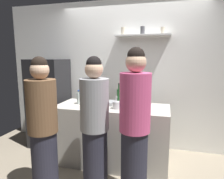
{
  "coord_description": "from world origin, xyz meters",
  "views": [
    {
      "loc": [
        0.59,
        -2.31,
        1.62
      ],
      "look_at": [
        -0.16,
        0.5,
        1.15
      ],
      "focal_mm": 32.1,
      "sensor_mm": 36.0,
      "label": 1
    }
  ],
  "objects_px": {
    "person_grey_hoodie": "(95,127)",
    "wine_bottle_green_glass": "(119,96)",
    "refrigerator": "(49,103)",
    "water_bottle_plastic": "(79,98)",
    "baking_pan": "(103,103)",
    "person_brown_jacket": "(43,129)",
    "wine_bottle_amber_glass": "(146,99)",
    "utensil_holder": "(117,105)",
    "wine_bottle_pale_glass": "(131,100)",
    "person_pink_top": "(135,127)"
  },
  "relations": [
    {
      "from": "person_grey_hoodie",
      "to": "wine_bottle_green_glass",
      "type": "bearing_deg",
      "value": -160.31
    },
    {
      "from": "refrigerator",
      "to": "wine_bottle_green_glass",
      "type": "bearing_deg",
      "value": -5.55
    },
    {
      "from": "water_bottle_plastic",
      "to": "baking_pan",
      "type": "bearing_deg",
      "value": 12.29
    },
    {
      "from": "wine_bottle_green_glass",
      "to": "person_brown_jacket",
      "type": "relative_size",
      "value": 0.2
    },
    {
      "from": "baking_pan",
      "to": "water_bottle_plastic",
      "type": "xyz_separation_m",
      "value": [
        -0.37,
        -0.08,
        0.07
      ]
    },
    {
      "from": "baking_pan",
      "to": "wine_bottle_green_glass",
      "type": "height_order",
      "value": "wine_bottle_green_glass"
    },
    {
      "from": "wine_bottle_amber_glass",
      "to": "person_grey_hoodie",
      "type": "relative_size",
      "value": 0.2
    },
    {
      "from": "refrigerator",
      "to": "wine_bottle_amber_glass",
      "type": "height_order",
      "value": "refrigerator"
    },
    {
      "from": "utensil_holder",
      "to": "wine_bottle_pale_glass",
      "type": "bearing_deg",
      "value": 19.04
    },
    {
      "from": "person_pink_top",
      "to": "person_brown_jacket",
      "type": "distance_m",
      "value": 1.05
    },
    {
      "from": "wine_bottle_amber_glass",
      "to": "person_pink_top",
      "type": "distance_m",
      "value": 0.82
    },
    {
      "from": "water_bottle_plastic",
      "to": "person_brown_jacket",
      "type": "height_order",
      "value": "person_brown_jacket"
    },
    {
      "from": "utensil_holder",
      "to": "water_bottle_plastic",
      "type": "xyz_separation_m",
      "value": [
        -0.63,
        0.14,
        0.04
      ]
    },
    {
      "from": "wine_bottle_pale_glass",
      "to": "person_pink_top",
      "type": "xyz_separation_m",
      "value": [
        0.16,
        -0.63,
        -0.16
      ]
    },
    {
      "from": "water_bottle_plastic",
      "to": "utensil_holder",
      "type": "bearing_deg",
      "value": -12.31
    },
    {
      "from": "refrigerator",
      "to": "person_grey_hoodie",
      "type": "xyz_separation_m",
      "value": [
        1.26,
        -1.02,
        0.02
      ]
    },
    {
      "from": "wine_bottle_green_glass",
      "to": "person_grey_hoodie",
      "type": "distance_m",
      "value": 0.92
    },
    {
      "from": "utensil_holder",
      "to": "person_brown_jacket",
      "type": "height_order",
      "value": "person_brown_jacket"
    },
    {
      "from": "water_bottle_plastic",
      "to": "wine_bottle_green_glass",
      "type": "bearing_deg",
      "value": 20.47
    },
    {
      "from": "utensil_holder",
      "to": "person_pink_top",
      "type": "height_order",
      "value": "person_pink_top"
    },
    {
      "from": "wine_bottle_pale_glass",
      "to": "person_grey_hoodie",
      "type": "xyz_separation_m",
      "value": [
        -0.32,
        -0.6,
        -0.22
      ]
    },
    {
      "from": "utensil_holder",
      "to": "wine_bottle_amber_glass",
      "type": "relative_size",
      "value": 0.61
    },
    {
      "from": "wine_bottle_amber_glass",
      "to": "wine_bottle_green_glass",
      "type": "distance_m",
      "value": 0.45
    },
    {
      "from": "baking_pan",
      "to": "person_grey_hoodie",
      "type": "distance_m",
      "value": 0.78
    },
    {
      "from": "refrigerator",
      "to": "person_pink_top",
      "type": "bearing_deg",
      "value": -31.22
    },
    {
      "from": "wine_bottle_pale_glass",
      "to": "person_grey_hoodie",
      "type": "bearing_deg",
      "value": -118.15
    },
    {
      "from": "water_bottle_plastic",
      "to": "person_brown_jacket",
      "type": "relative_size",
      "value": 0.13
    },
    {
      "from": "wine_bottle_green_glass",
      "to": "person_brown_jacket",
      "type": "distance_m",
      "value": 1.3
    },
    {
      "from": "utensil_holder",
      "to": "wine_bottle_pale_glass",
      "type": "height_order",
      "value": "wine_bottle_pale_glass"
    },
    {
      "from": "wine_bottle_green_glass",
      "to": "person_pink_top",
      "type": "bearing_deg",
      "value": -66.87
    },
    {
      "from": "wine_bottle_pale_glass",
      "to": "water_bottle_plastic",
      "type": "distance_m",
      "value": 0.82
    },
    {
      "from": "wine_bottle_amber_glass",
      "to": "refrigerator",
      "type": "bearing_deg",
      "value": 171.92
    },
    {
      "from": "refrigerator",
      "to": "person_grey_hoodie",
      "type": "distance_m",
      "value": 1.62
    },
    {
      "from": "wine_bottle_amber_glass",
      "to": "wine_bottle_pale_glass",
      "type": "bearing_deg",
      "value": -139.33
    },
    {
      "from": "wine_bottle_pale_glass",
      "to": "person_pink_top",
      "type": "distance_m",
      "value": 0.67
    },
    {
      "from": "person_brown_jacket",
      "to": "person_pink_top",
      "type": "bearing_deg",
      "value": -25.91
    },
    {
      "from": "wine_bottle_pale_glass",
      "to": "person_grey_hoodie",
      "type": "relative_size",
      "value": 0.2
    },
    {
      "from": "wine_bottle_pale_glass",
      "to": "person_grey_hoodie",
      "type": "distance_m",
      "value": 0.72
    },
    {
      "from": "refrigerator",
      "to": "wine_bottle_amber_glass",
      "type": "xyz_separation_m",
      "value": [
        1.78,
        -0.25,
        0.23
      ]
    },
    {
      "from": "baking_pan",
      "to": "wine_bottle_pale_glass",
      "type": "distance_m",
      "value": 0.49
    },
    {
      "from": "wine_bottle_green_glass",
      "to": "water_bottle_plastic",
      "type": "bearing_deg",
      "value": -159.53
    },
    {
      "from": "water_bottle_plastic",
      "to": "person_pink_top",
      "type": "distance_m",
      "value": 1.21
    },
    {
      "from": "utensil_holder",
      "to": "refrigerator",
      "type": "bearing_deg",
      "value": 160.77
    },
    {
      "from": "baking_pan",
      "to": "wine_bottle_green_glass",
      "type": "distance_m",
      "value": 0.27
    },
    {
      "from": "baking_pan",
      "to": "person_pink_top",
      "type": "xyz_separation_m",
      "value": [
        0.61,
        -0.79,
        -0.06
      ]
    },
    {
      "from": "wine_bottle_green_glass",
      "to": "person_grey_hoodie",
      "type": "xyz_separation_m",
      "value": [
        -0.09,
        -0.89,
        -0.21
      ]
    },
    {
      "from": "person_brown_jacket",
      "to": "water_bottle_plastic",
      "type": "bearing_deg",
      "value": 50.15
    },
    {
      "from": "refrigerator",
      "to": "person_brown_jacket",
      "type": "relative_size",
      "value": 0.97
    },
    {
      "from": "baking_pan",
      "to": "wine_bottle_amber_glass",
      "type": "bearing_deg",
      "value": 1.39
    },
    {
      "from": "refrigerator",
      "to": "wine_bottle_amber_glass",
      "type": "relative_size",
      "value": 4.9
    }
  ]
}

